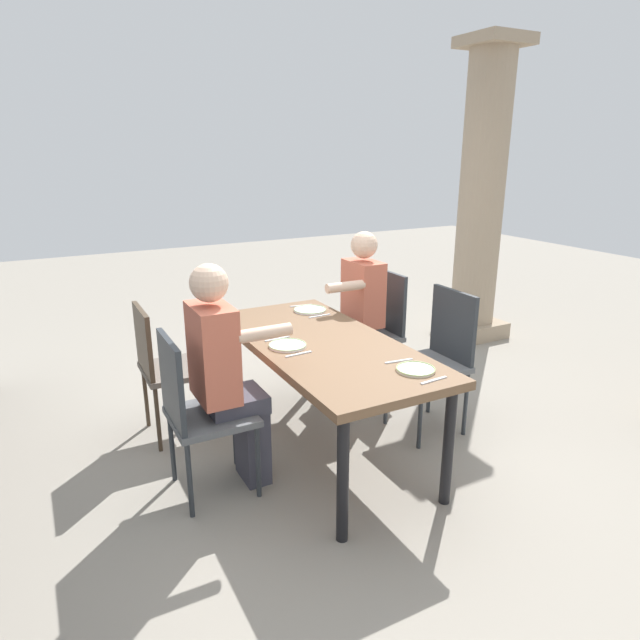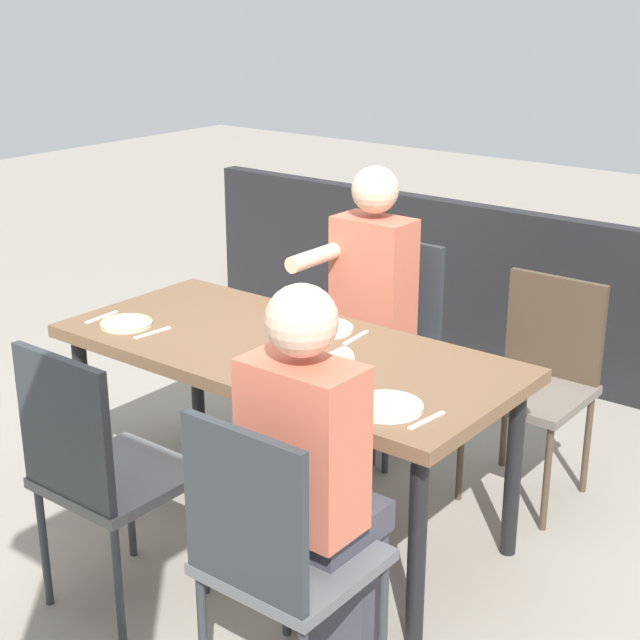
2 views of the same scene
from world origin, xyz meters
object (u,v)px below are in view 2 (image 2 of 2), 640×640
Objects in this scene: chair_west_south at (539,373)px; diner_woman_green at (364,307)px; diner_man_white at (316,475)px; plate_2 at (126,323)px; dining_table at (285,363)px; plate_1 at (325,328)px; chair_mid_north at (98,465)px; plate_0 at (387,406)px; chair_mid_south at (387,332)px; chair_west_north at (273,550)px.

diner_woman_green reaches higher than chair_west_south.
plate_2 is (1.29, -0.42, 0.06)m from diner_man_white.
diner_woman_green is (0.10, -0.65, 0.03)m from dining_table.
dining_table is 0.24m from plate_1.
dining_table is 1.84× the size of chair_mid_north.
plate_0 is 1.05× the size of plate_1.
plate_0 is at bearing 159.78° from dining_table.
plate_0 and plate_1 have the same top height.
chair_mid_south is 0.72× the size of diner_woman_green.
diner_woman_green reaches higher than plate_0.
chair_west_south is 0.79m from diner_woman_green.
diner_woman_green is (0.00, -1.48, 0.14)m from chair_mid_north.
chair_mid_north reaches higher than dining_table.
dining_table is 0.91m from diner_man_white.
plate_1 is at bearing -95.86° from chair_mid_north.
plate_1 and plate_2 have the same top height.
chair_mid_south is 0.73× the size of diner_man_white.
diner_man_white reaches higher than plate_0.
chair_west_north is at bearing 114.31° from chair_mid_south.
plate_1 is at bearing 100.27° from chair_mid_south.
chair_mid_north is at bearing 40.04° from plate_0.
diner_woman_green reaches higher than plate_2.
chair_west_north is at bearing 90.00° from chair_west_south.
chair_west_south is (-0.66, -0.83, -0.14)m from dining_table.
dining_table is 0.67m from plate_0.
dining_table is 1.40× the size of diner_man_white.
diner_woman_green is 5.53× the size of plate_0.
plate_0 is at bearing -85.66° from diner_man_white.
plate_2 is at bearing 18.48° from dining_table.
diner_man_white reaches higher than dining_table.
chair_west_north is at bearing 90.88° from diner_man_white.
diner_woman_green reaches higher than diner_man_white.
chair_west_north is 1.66m from chair_west_south.
plate_0 is (-0.72, -0.60, 0.19)m from chair_mid_north.
chair_west_north is 0.64m from plate_0.
chair_west_south is 1.68m from plate_2.
diner_man_white reaches higher than chair_west_south.
diner_woman_green reaches higher than chair_west_north.
plate_0 is (-0.72, 0.88, 0.05)m from diner_woman_green.
chair_west_south is 4.02× the size of plate_1.
chair_west_north reaches higher than dining_table.
chair_west_south is at bearing -114.36° from chair_mid_north.
chair_mid_north is (0.75, 1.66, 0.03)m from chair_west_south.
dining_table is 7.56× the size of plate_0.
chair_mid_north is 4.29× the size of plate_1.
plate_0 is at bearing 142.97° from plate_1.
dining_table is 0.66m from diner_woman_green.
chair_west_north is 4.20× the size of plate_1.
dining_table is 1.97× the size of chair_west_south.
diner_man_white is 1.36m from plate_2.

